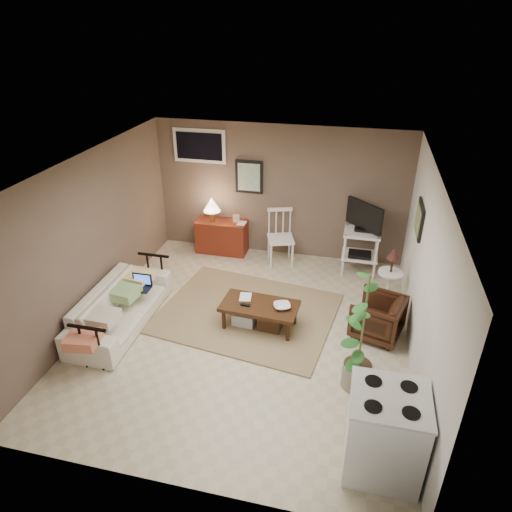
% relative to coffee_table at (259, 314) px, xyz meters
% --- Properties ---
extents(floor, '(5.00, 5.00, 0.00)m').
position_rel_coffee_table_xyz_m(floor, '(-0.17, -0.14, -0.23)').
color(floor, '#C1B293').
rests_on(floor, ground).
extents(art_back, '(0.50, 0.03, 0.60)m').
position_rel_coffee_table_xyz_m(art_back, '(-0.72, 2.33, 1.22)').
color(art_back, black).
extents(art_right, '(0.03, 0.60, 0.45)m').
position_rel_coffee_table_xyz_m(art_right, '(2.06, 0.91, 1.29)').
color(art_right, black).
extents(window, '(0.96, 0.03, 0.60)m').
position_rel_coffee_table_xyz_m(window, '(-1.62, 2.33, 1.72)').
color(window, white).
extents(rug, '(2.79, 2.36, 0.02)m').
position_rel_coffee_table_xyz_m(rug, '(-0.25, 0.28, -0.22)').
color(rug, '#9B895A').
rests_on(rug, floor).
extents(coffee_table, '(1.12, 0.64, 0.41)m').
position_rel_coffee_table_xyz_m(coffee_table, '(0.00, 0.00, 0.00)').
color(coffee_table, '#39210F').
rests_on(coffee_table, floor).
extents(sofa, '(0.58, 1.97, 0.77)m').
position_rel_coffee_table_xyz_m(sofa, '(-1.97, -0.37, 0.16)').
color(sofa, beige).
rests_on(sofa, floor).
extents(sofa_pillows, '(0.38, 1.87, 0.13)m').
position_rel_coffee_table_xyz_m(sofa_pillows, '(-1.92, -0.60, 0.24)').
color(sofa_pillows, beige).
rests_on(sofa_pillows, sofa).
extents(sofa_end_rails, '(0.53, 1.97, 0.66)m').
position_rel_coffee_table_xyz_m(sofa_end_rails, '(-1.86, -0.37, 0.10)').
color(sofa_end_rails, black).
rests_on(sofa_end_rails, floor).
extents(laptop, '(0.30, 0.22, 0.21)m').
position_rel_coffee_table_xyz_m(laptop, '(-1.78, -0.03, 0.27)').
color(laptop, black).
rests_on(laptop, sofa).
extents(red_console, '(0.94, 0.42, 1.08)m').
position_rel_coffee_table_xyz_m(red_console, '(-1.22, 2.14, 0.15)').
color(red_console, maroon).
rests_on(red_console, floor).
extents(spindle_chair, '(0.56, 0.56, 0.98)m').
position_rel_coffee_table_xyz_m(spindle_chair, '(-0.06, 2.00, 0.23)').
color(spindle_chair, white).
rests_on(spindle_chair, floor).
extents(tv_stand, '(0.60, 0.56, 1.29)m').
position_rel_coffee_table_xyz_m(tv_stand, '(1.34, 1.96, 0.45)').
color(tv_stand, white).
rests_on(tv_stand, floor).
extents(side_table, '(0.37, 0.37, 1.00)m').
position_rel_coffee_table_xyz_m(side_table, '(1.80, 0.98, 0.39)').
color(side_table, white).
rests_on(side_table, floor).
extents(armchair, '(0.76, 0.79, 0.66)m').
position_rel_coffee_table_xyz_m(armchair, '(1.64, 0.20, 0.10)').
color(armchair, black).
rests_on(armchair, floor).
extents(potted_plant, '(0.40, 0.40, 1.60)m').
position_rel_coffee_table_xyz_m(potted_plant, '(1.41, -0.87, 0.62)').
color(potted_plant, gray).
rests_on(potted_plant, floor).
extents(stove, '(0.73, 0.68, 0.96)m').
position_rel_coffee_table_xyz_m(stove, '(1.69, -1.97, 0.25)').
color(stove, silver).
rests_on(stove, floor).
extents(bowl, '(0.24, 0.14, 0.23)m').
position_rel_coffee_table_xyz_m(bowl, '(0.33, -0.01, 0.28)').
color(bowl, '#39210F').
rests_on(bowl, coffee_table).
extents(book_table, '(0.17, 0.04, 0.23)m').
position_rel_coffee_table_xyz_m(book_table, '(-0.31, 0.11, 0.27)').
color(book_table, '#39210F').
rests_on(book_table, coffee_table).
extents(book_console, '(0.15, 0.02, 0.20)m').
position_rel_coffee_table_xyz_m(book_console, '(-0.89, 2.11, 0.50)').
color(book_console, '#39210F').
rests_on(book_console, red_console).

